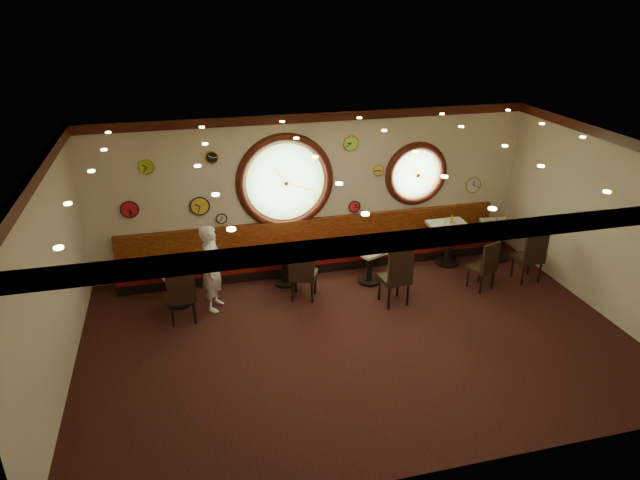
{
  "coord_description": "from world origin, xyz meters",
  "views": [
    {
      "loc": [
        -2.59,
        -7.68,
        5.37
      ],
      "look_at": [
        -0.44,
        0.8,
        1.5
      ],
      "focal_mm": 32.0,
      "sensor_mm": 36.0,
      "label": 1
    }
  ],
  "objects_px": {
    "condiment_a_salt": "(173,264)",
    "condiment_c_pepper": "(372,245)",
    "chair_d": "(486,263)",
    "chair_b": "(303,269)",
    "chair_e": "(532,252)",
    "chair_a": "(181,290)",
    "condiment_b_pepper": "(284,250)",
    "condiment_b_bottle": "(290,246)",
    "condiment_c_bottle": "(377,242)",
    "condiment_d_bottle": "(452,219)",
    "chair_c": "(397,273)",
    "table_c": "(370,261)",
    "table_a": "(178,282)",
    "condiment_d_salt": "(445,222)",
    "table_d": "(449,240)",
    "condiment_c_salt": "(365,246)",
    "condiment_a_pepper": "(178,265)",
    "table_b": "(285,264)",
    "condiment_d_pepper": "(454,223)",
    "condiment_a_bottle": "(179,263)",
    "condiment_e_bottle": "(507,218)",
    "waiter": "(213,268)",
    "table_e": "(501,237)",
    "condiment_b_salt": "(278,249)",
    "condiment_e_salt": "(497,221)",
    "condiment_e_pepper": "(506,221)"
  },
  "relations": [
    {
      "from": "condiment_a_salt",
      "to": "condiment_c_pepper",
      "type": "height_order",
      "value": "condiment_a_salt"
    },
    {
      "from": "chair_d",
      "to": "chair_b",
      "type": "bearing_deg",
      "value": 152.75
    },
    {
      "from": "chair_e",
      "to": "condiment_a_salt",
      "type": "distance_m",
      "value": 6.86
    },
    {
      "from": "chair_a",
      "to": "chair_b",
      "type": "distance_m",
      "value": 2.21
    },
    {
      "from": "condiment_b_pepper",
      "to": "condiment_b_bottle",
      "type": "distance_m",
      "value": 0.15
    },
    {
      "from": "condiment_c_bottle",
      "to": "condiment_d_bottle",
      "type": "relative_size",
      "value": 1.01
    },
    {
      "from": "chair_c",
      "to": "condiment_c_pepper",
      "type": "height_order",
      "value": "chair_c"
    },
    {
      "from": "table_c",
      "to": "condiment_b_pepper",
      "type": "xyz_separation_m",
      "value": [
        -1.64,
        0.32,
        0.29
      ]
    },
    {
      "from": "table_a",
      "to": "condiment_d_salt",
      "type": "bearing_deg",
      "value": 4.92
    },
    {
      "from": "table_d",
      "to": "condiment_c_salt",
      "type": "distance_m",
      "value": 2.04
    },
    {
      "from": "chair_c",
      "to": "chair_d",
      "type": "relative_size",
      "value": 1.16
    },
    {
      "from": "chair_e",
      "to": "condiment_a_pepper",
      "type": "distance_m",
      "value": 6.77
    },
    {
      "from": "table_b",
      "to": "condiment_b_bottle",
      "type": "xyz_separation_m",
      "value": [
        0.11,
        0.06,
        0.34
      ]
    },
    {
      "from": "chair_c",
      "to": "chair_e",
      "type": "relative_size",
      "value": 1.03
    },
    {
      "from": "condiment_c_pepper",
      "to": "condiment_d_pepper",
      "type": "height_order",
      "value": "condiment_d_pepper"
    },
    {
      "from": "condiment_a_bottle",
      "to": "condiment_e_bottle",
      "type": "height_order",
      "value": "condiment_e_bottle"
    },
    {
      "from": "table_d",
      "to": "waiter",
      "type": "relative_size",
      "value": 0.54
    },
    {
      "from": "table_e",
      "to": "condiment_d_pepper",
      "type": "bearing_deg",
      "value": 178.0
    },
    {
      "from": "table_a",
      "to": "chair_b",
      "type": "xyz_separation_m",
      "value": [
        2.24,
        -0.4,
        0.17
      ]
    },
    {
      "from": "table_c",
      "to": "condiment_d_salt",
      "type": "relative_size",
      "value": 10.28
    },
    {
      "from": "table_b",
      "to": "condiment_b_salt",
      "type": "distance_m",
      "value": 0.34
    },
    {
      "from": "chair_e",
      "to": "condiment_e_salt",
      "type": "distance_m",
      "value": 1.2
    },
    {
      "from": "table_a",
      "to": "table_b",
      "type": "relative_size",
      "value": 1.16
    },
    {
      "from": "chair_a",
      "to": "chair_e",
      "type": "distance_m",
      "value": 6.7
    },
    {
      "from": "condiment_a_salt",
      "to": "table_b",
      "type": "bearing_deg",
      "value": 5.67
    },
    {
      "from": "chair_b",
      "to": "condiment_b_pepper",
      "type": "xyz_separation_m",
      "value": [
        -0.21,
        0.68,
        0.11
      ]
    },
    {
      "from": "table_e",
      "to": "condiment_c_pepper",
      "type": "relative_size",
      "value": 9.17
    },
    {
      "from": "condiment_a_salt",
      "to": "condiment_c_bottle",
      "type": "xyz_separation_m",
      "value": [
        3.87,
        -0.07,
        0.04
      ]
    },
    {
      "from": "condiment_d_bottle",
      "to": "chair_c",
      "type": "bearing_deg",
      "value": -140.23
    },
    {
      "from": "condiment_d_pepper",
      "to": "condiment_a_bottle",
      "type": "bearing_deg",
      "value": -176.88
    },
    {
      "from": "condiment_e_salt",
      "to": "condiment_d_pepper",
      "type": "bearing_deg",
      "value": -178.66
    },
    {
      "from": "table_c",
      "to": "condiment_b_salt",
      "type": "height_order",
      "value": "condiment_b_salt"
    },
    {
      "from": "table_d",
      "to": "condiment_a_salt",
      "type": "height_order",
      "value": "table_d"
    },
    {
      "from": "chair_d",
      "to": "chair_e",
      "type": "height_order",
      "value": "chair_e"
    },
    {
      "from": "condiment_c_salt",
      "to": "condiment_c_pepper",
      "type": "distance_m",
      "value": 0.14
    },
    {
      "from": "table_b",
      "to": "condiment_a_bottle",
      "type": "relative_size",
      "value": 5.5
    },
    {
      "from": "condiment_d_pepper",
      "to": "condiment_e_bottle",
      "type": "xyz_separation_m",
      "value": [
        1.26,
        0.06,
        -0.04
      ]
    },
    {
      "from": "condiment_c_pepper",
      "to": "condiment_e_salt",
      "type": "xyz_separation_m",
      "value": [
        2.93,
        0.39,
        0.07
      ]
    },
    {
      "from": "table_d",
      "to": "chair_a",
      "type": "bearing_deg",
      "value": -169.45
    },
    {
      "from": "table_b",
      "to": "table_e",
      "type": "bearing_deg",
      "value": 0.32
    },
    {
      "from": "table_a",
      "to": "condiment_e_bottle",
      "type": "bearing_deg",
      "value": 3.43
    },
    {
      "from": "chair_e",
      "to": "condiment_c_bottle",
      "type": "distance_m",
      "value": 3.04
    },
    {
      "from": "condiment_d_pepper",
      "to": "chair_b",
      "type": "bearing_deg",
      "value": -167.45
    },
    {
      "from": "condiment_b_pepper",
      "to": "condiment_e_pepper",
      "type": "distance_m",
      "value": 4.78
    },
    {
      "from": "condiment_e_salt",
      "to": "condiment_e_pepper",
      "type": "relative_size",
      "value": 0.98
    },
    {
      "from": "condiment_c_salt",
      "to": "condiment_d_bottle",
      "type": "distance_m",
      "value": 2.12
    },
    {
      "from": "table_b",
      "to": "chair_e",
      "type": "xyz_separation_m",
      "value": [
        4.71,
        -1.08,
        0.2
      ]
    },
    {
      "from": "condiment_e_bottle",
      "to": "waiter",
      "type": "distance_m",
      "value": 6.3
    },
    {
      "from": "table_c",
      "to": "condiment_b_salt",
      "type": "xyz_separation_m",
      "value": [
        -1.75,
        0.38,
        0.28
      ]
    },
    {
      "from": "condiment_b_pepper",
      "to": "chair_e",
      "type": "bearing_deg",
      "value": -12.81
    }
  ]
}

